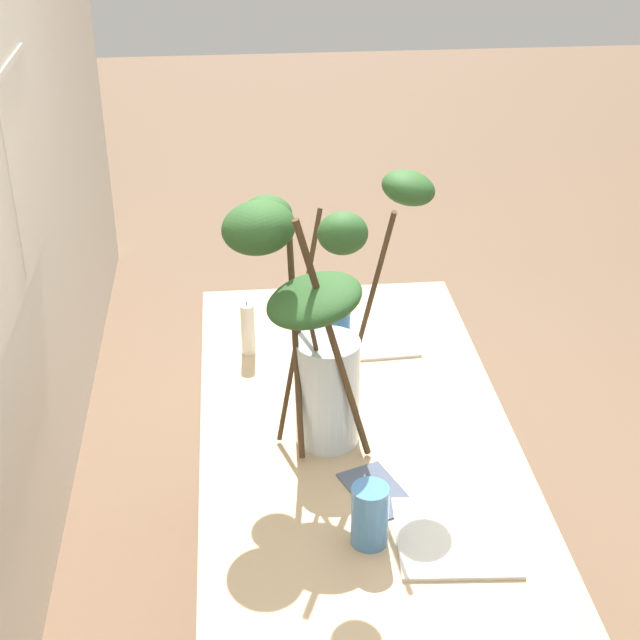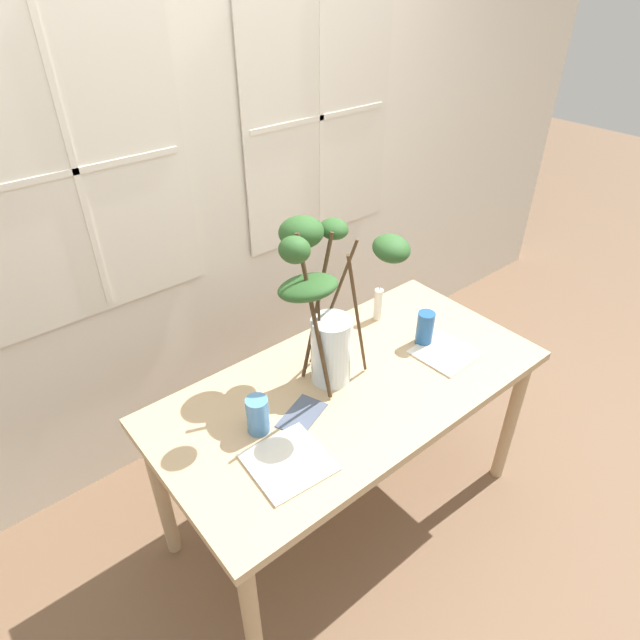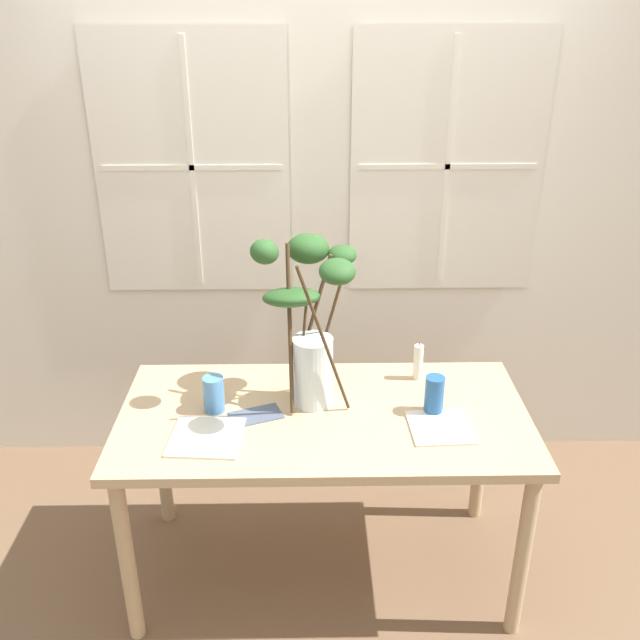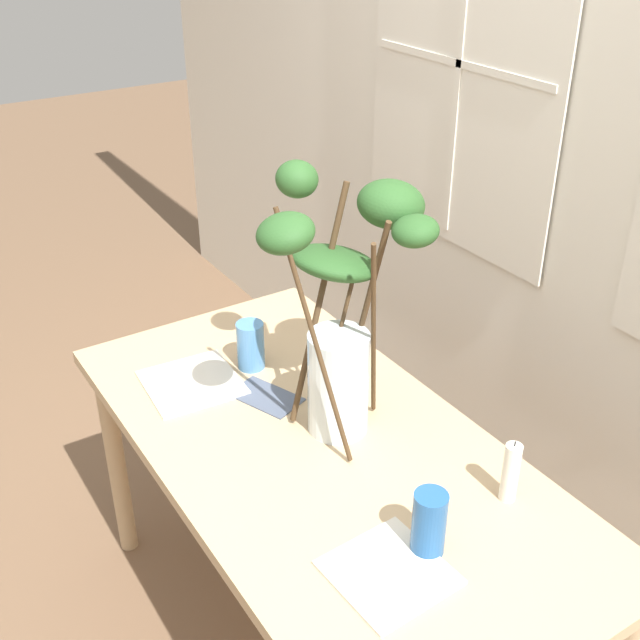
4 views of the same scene
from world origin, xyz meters
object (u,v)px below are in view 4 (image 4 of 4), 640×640
at_px(drinking_glass_blue_left, 251,345).
at_px(drinking_glass_blue_right, 428,523).
at_px(dining_table, 321,473).
at_px(vase_with_branches, 344,310).
at_px(plate_square_right, 389,573).
at_px(pillar_candle, 511,472).
at_px(plate_square_left, 192,383).

relative_size(drinking_glass_blue_left, drinking_glass_blue_right, 0.95).
bearing_deg(dining_table, vase_with_branches, 118.89).
height_order(vase_with_branches, plate_square_right, vase_with_branches).
height_order(drinking_glass_blue_left, pillar_candle, pillar_candle).
bearing_deg(plate_square_right, plate_square_left, -176.70).
bearing_deg(dining_table, drinking_glass_blue_left, 176.37).
distance_m(dining_table, pillar_candle, 0.49).
distance_m(vase_with_branches, drinking_glass_blue_right, 0.54).
xyz_separation_m(drinking_glass_blue_left, drinking_glass_blue_right, (0.82, -0.03, 0.00)).
height_order(drinking_glass_blue_right, plate_square_left, drinking_glass_blue_right).
distance_m(vase_with_branches, pillar_candle, 0.53).
height_order(drinking_glass_blue_left, plate_square_right, drinking_glass_blue_left).
distance_m(vase_with_branches, plate_square_left, 0.55).
relative_size(dining_table, plate_square_right, 6.85).
bearing_deg(plate_square_right, dining_table, 165.56).
bearing_deg(dining_table, plate_square_left, -159.56).
bearing_deg(pillar_candle, drinking_glass_blue_right, -84.75).
relative_size(dining_table, plate_square_left, 6.16).
relative_size(plate_square_right, pillar_candle, 1.38).
xyz_separation_m(drinking_glass_blue_left, plate_square_right, (0.83, -0.13, -0.07)).
relative_size(drinking_glass_blue_left, plate_square_left, 0.57).
bearing_deg(vase_with_branches, dining_table, -61.11).
height_order(dining_table, vase_with_branches, vase_with_branches).
bearing_deg(pillar_candle, vase_with_branches, -160.96).
height_order(drinking_glass_blue_right, plate_square_right, drinking_glass_blue_right).
height_order(vase_with_branches, drinking_glass_blue_left, vase_with_branches).
height_order(dining_table, drinking_glass_blue_left, drinking_glass_blue_left).
height_order(plate_square_left, plate_square_right, same).
bearing_deg(drinking_glass_blue_left, vase_with_branches, 11.84).
bearing_deg(plate_square_right, pillar_candle, 95.38).
relative_size(drinking_glass_blue_left, pillar_candle, 0.87).
height_order(drinking_glass_blue_left, drinking_glass_blue_right, drinking_glass_blue_right).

